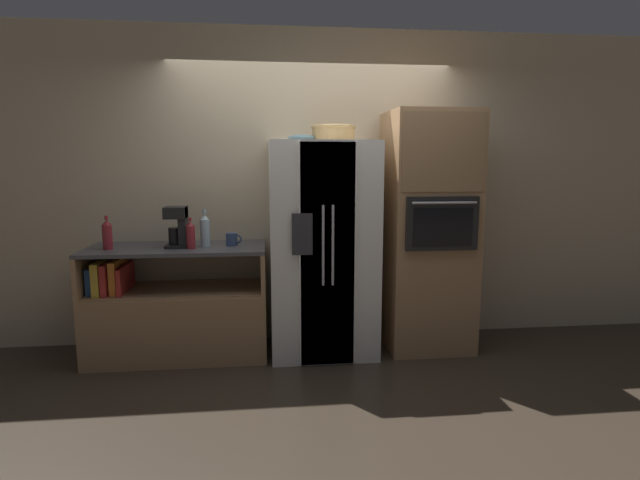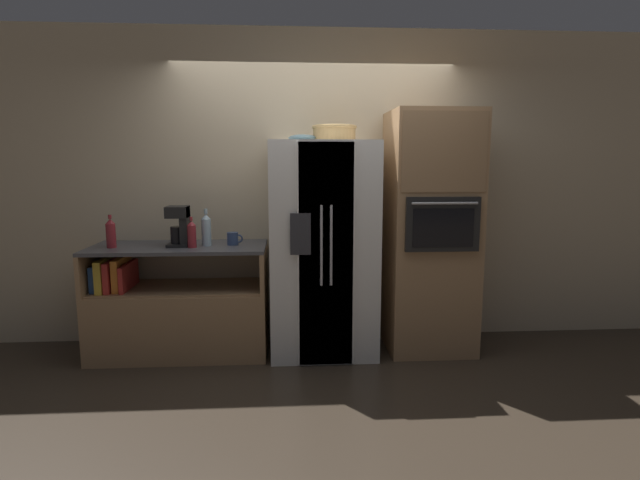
% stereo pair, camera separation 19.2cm
% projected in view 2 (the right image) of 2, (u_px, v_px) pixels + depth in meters
% --- Properties ---
extents(ground_plane, '(20.00, 20.00, 0.00)m').
position_uv_depth(ground_plane, '(316.00, 353.00, 4.32)').
color(ground_plane, '#382D23').
extents(wall_back, '(12.00, 0.06, 2.80)m').
position_uv_depth(wall_back, '(313.00, 188.00, 4.56)').
color(wall_back, beige).
rests_on(wall_back, ground_plane).
extents(counter_left, '(1.46, 0.66, 0.94)m').
position_uv_depth(counter_left, '(179.00, 313.00, 4.29)').
color(counter_left, '#A87F56').
rests_on(counter_left, ground_plane).
extents(refrigerator, '(0.89, 0.76, 1.80)m').
position_uv_depth(refrigerator, '(323.00, 249.00, 4.25)').
color(refrigerator, white).
rests_on(refrigerator, ground_plane).
extents(wall_oven, '(0.73, 0.74, 2.06)m').
position_uv_depth(wall_oven, '(430.00, 232.00, 4.32)').
color(wall_oven, '#A87F56').
rests_on(wall_oven, ground_plane).
extents(wicker_basket, '(0.38, 0.38, 0.13)m').
position_uv_depth(wicker_basket, '(334.00, 133.00, 4.19)').
color(wicker_basket, tan).
rests_on(wicker_basket, refrigerator).
extents(fruit_bowl, '(0.25, 0.25, 0.06)m').
position_uv_depth(fruit_bowl, '(303.00, 138.00, 4.18)').
color(fruit_bowl, '#668C99').
rests_on(fruit_bowl, refrigerator).
extents(bottle_tall, '(0.08, 0.08, 0.31)m').
position_uv_depth(bottle_tall, '(206.00, 230.00, 4.18)').
color(bottle_tall, silver).
rests_on(bottle_tall, counter_left).
extents(bottle_short, '(0.08, 0.08, 0.27)m').
position_uv_depth(bottle_short, '(111.00, 233.00, 4.09)').
color(bottle_short, maroon).
rests_on(bottle_short, counter_left).
extents(bottle_wide, '(0.07, 0.07, 0.26)m').
position_uv_depth(bottle_wide, '(192.00, 234.00, 4.09)').
color(bottle_wide, maroon).
rests_on(bottle_wide, counter_left).
extents(mug, '(0.13, 0.09, 0.11)m').
position_uv_depth(mug, '(233.00, 239.00, 4.24)').
color(mug, '#384C7A').
rests_on(mug, counter_left).
extents(coffee_maker, '(0.17, 0.20, 0.34)m').
position_uv_depth(coffee_maker, '(180.00, 224.00, 4.16)').
color(coffee_maker, black).
rests_on(coffee_maker, counter_left).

